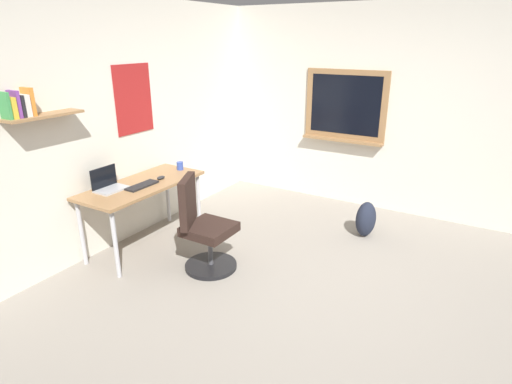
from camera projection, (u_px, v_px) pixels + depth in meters
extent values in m
plane|color=gray|center=(321.00, 299.00, 3.73)|extent=(5.20, 5.20, 0.00)
cube|color=silver|center=(112.00, 126.00, 4.46)|extent=(5.00, 0.10, 2.60)
cube|color=#997047|center=(44.00, 116.00, 3.62)|extent=(0.68, 0.20, 0.02)
cube|color=#A51E1E|center=(134.00, 99.00, 4.58)|extent=(0.52, 0.01, 0.74)
cube|color=#3D934C|center=(5.00, 106.00, 3.35)|extent=(0.02, 0.14, 0.22)
cube|color=gold|center=(10.00, 108.00, 3.39)|extent=(0.04, 0.14, 0.17)
cube|color=#7A3D99|center=(15.00, 104.00, 3.42)|extent=(0.03, 0.14, 0.22)
cube|color=black|center=(19.00, 106.00, 3.45)|extent=(0.03, 0.14, 0.18)
cube|color=silver|center=(24.00, 105.00, 3.48)|extent=(0.04, 0.14, 0.18)
cube|color=orange|center=(28.00, 102.00, 3.51)|extent=(0.03, 0.14, 0.23)
cube|color=silver|center=(402.00, 113.00, 5.25)|extent=(0.10, 5.00, 2.60)
cube|color=#997047|center=(345.00, 105.00, 5.53)|extent=(0.04, 1.10, 0.90)
cube|color=black|center=(345.00, 105.00, 5.52)|extent=(0.01, 0.94, 0.76)
cube|color=#997047|center=(342.00, 140.00, 5.65)|extent=(0.12, 1.10, 0.03)
cube|color=#997047|center=(142.00, 185.00, 4.46)|extent=(1.38, 0.61, 0.03)
cylinder|color=#B7B7BC|center=(115.00, 245.00, 3.96)|extent=(0.04, 0.04, 0.70)
cylinder|color=#B7B7BC|center=(199.00, 202.00, 4.98)|extent=(0.04, 0.04, 0.70)
cylinder|color=#B7B7BC|center=(82.00, 233.00, 4.19)|extent=(0.04, 0.04, 0.70)
cylinder|color=#B7B7BC|center=(168.00, 195.00, 5.21)|extent=(0.04, 0.04, 0.70)
cylinder|color=black|center=(211.00, 266.00, 4.24)|extent=(0.52, 0.52, 0.04)
cylinder|color=#4C4C51|center=(210.00, 249.00, 4.17)|extent=(0.05, 0.05, 0.34)
cube|color=black|center=(209.00, 229.00, 4.10)|extent=(0.44, 0.44, 0.09)
cube|color=black|center=(188.00, 201.00, 4.02)|extent=(0.39, 0.24, 0.48)
cube|color=#ADAFB5|center=(112.00, 189.00, 4.25)|extent=(0.31, 0.21, 0.02)
cube|color=black|center=(104.00, 177.00, 4.26)|extent=(0.31, 0.01, 0.21)
cube|color=black|center=(142.00, 186.00, 4.36)|extent=(0.37, 0.13, 0.02)
ellipsoid|color=#262628|center=(161.00, 178.00, 4.58)|extent=(0.10, 0.06, 0.03)
cylinder|color=#334CA5|center=(180.00, 166.00, 4.90)|extent=(0.08, 0.08, 0.09)
ellipsoid|color=#1E2333|center=(366.00, 219.00, 4.87)|extent=(0.32, 0.22, 0.41)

